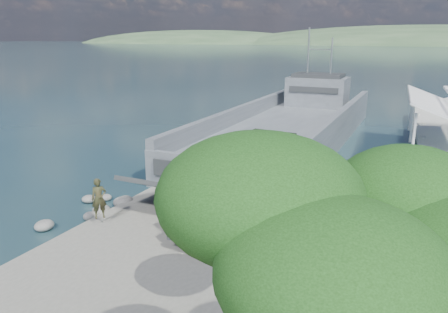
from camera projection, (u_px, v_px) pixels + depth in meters
ground at (186, 237)px, 21.42m from camera, size 1400.00×1400.00×0.00m
boat_ramp at (177, 241)px, 20.46m from camera, size 10.00×18.00×0.50m
shoreline_rocks at (89, 215)px, 24.05m from camera, size 3.20×5.60×0.90m
distant_headlands at (438, 45)px, 506.55m from camera, size 1000.00×240.00×48.00m
pier at (448, 144)px, 33.28m from camera, size 6.40×44.00×6.10m
landing_craft at (289, 132)px, 40.35m from camera, size 11.54×38.52×11.31m
military_truck at (246, 183)px, 21.66m from camera, size 3.92×8.87×3.98m
soldier at (100, 206)px, 21.30m from camera, size 0.86×0.85×2.00m
overhang_tree at (373, 235)px, 8.03m from camera, size 8.20×7.55×7.44m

